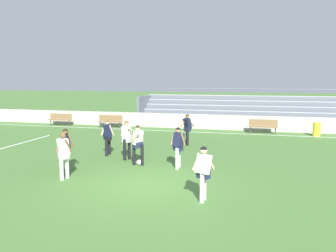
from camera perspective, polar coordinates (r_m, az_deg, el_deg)
name	(u,v)px	position (r m, az deg, el deg)	size (l,w,h in m)	color
ground_plane	(145,185)	(11.14, -3.92, -10.20)	(160.00, 160.00, 0.00)	#477033
field_line_sideline	(199,132)	(22.01, 5.46, -1.07)	(44.00, 0.12, 0.01)	white
field_line_penalty_mark	(26,142)	(20.25, -23.28, -2.50)	(0.12, 4.40, 0.01)	white
sideline_wall	(203,122)	(23.40, 6.05, 0.75)	(48.00, 0.16, 1.04)	#BCB7AD
bleacher_stand	(255,110)	(25.86, 14.75, 2.66)	(17.72, 3.56, 2.74)	#B2B2B7
bench_near_wall_gap	(60,118)	(26.26, -18.12, 1.25)	(1.80, 0.40, 0.90)	olive
bench_far_right	(110,120)	(24.32, -9.96, 1.01)	(1.80, 0.40, 0.90)	olive
bench_near_bin	(263,125)	(22.18, 16.10, 0.14)	(1.80, 0.40, 0.90)	olive
trash_bin	(317,129)	(22.29, 24.31, -0.55)	(0.45, 0.45, 0.84)	yellow
player_white_overlapping	(127,137)	(14.39, -7.14, -1.83)	(0.47, 0.53, 1.72)	black
player_white_dropping_back	(138,142)	(13.45, -5.22, -2.70)	(0.48, 0.69, 1.65)	black
player_dark_on_ball	(108,134)	(15.39, -10.40, -1.45)	(0.62, 0.47, 1.65)	black
player_white_trailing_run	(203,169)	(9.54, 6.13, -7.40)	(0.64, 0.49, 1.61)	white
player_dark_pressing_high	(66,146)	(12.99, -17.23, -3.37)	(0.57, 0.47, 1.67)	black
player_dark_challenging	(187,127)	(17.57, 3.37, -0.14)	(0.73, 0.51, 1.66)	black
player_white_deep_cover	(64,151)	(12.10, -17.60, -4.19)	(0.57, 0.40, 1.68)	white
player_dark_wide_left	(178,144)	(12.97, 1.75, -3.13)	(0.61, 0.50, 1.64)	white
soccer_ball	(139,162)	(13.67, -4.97, -6.27)	(0.22, 0.22, 0.22)	white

